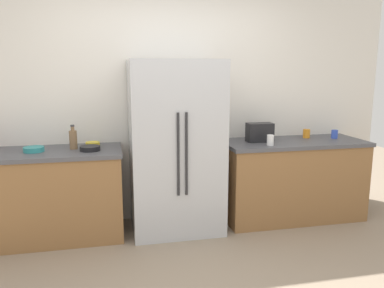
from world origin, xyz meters
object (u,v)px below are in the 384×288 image
at_px(cup_a, 270,140).
at_px(bowl_c, 93,144).
at_px(toaster, 260,132).
at_px(bottle_a, 73,139).
at_px(cup_c, 334,134).
at_px(bowl_a, 90,148).
at_px(bowl_b, 34,149).
at_px(refrigerator, 176,147).
at_px(cup_b, 306,134).

distance_m(cup_a, bowl_c, 1.82).
height_order(toaster, bottle_a, bottle_a).
relative_size(cup_c, bowl_a, 0.49).
relative_size(toaster, bowl_a, 1.43).
relative_size(bottle_a, cup_c, 2.51).
bearing_deg(cup_c, bowl_b, -179.12).
height_order(refrigerator, toaster, refrigerator).
bearing_deg(toaster, bowl_c, 176.86).
xyz_separation_m(cup_c, bowl_a, (-2.69, -0.11, -0.03)).
bearing_deg(cup_c, bottle_a, 179.88).
relative_size(cup_b, bowl_c, 0.69).
bearing_deg(toaster, cup_b, 9.69).
distance_m(bowl_a, bowl_b, 0.52).
bearing_deg(toaster, cup_c, 0.40).
xyz_separation_m(cup_a, cup_c, (0.89, 0.24, -0.01)).
height_order(cup_a, cup_c, cup_a).
height_order(cup_a, bowl_a, cup_a).
relative_size(toaster, cup_a, 2.52).
bearing_deg(refrigerator, bowl_a, -177.70).
height_order(toaster, cup_b, toaster).
relative_size(bowl_b, bowl_c, 1.35).
relative_size(toaster, bowl_b, 1.44).
bearing_deg(cup_c, bowl_a, -177.66).
bearing_deg(bowl_a, bottle_a, 144.22).
xyz_separation_m(bowl_b, bowl_c, (0.54, 0.14, -0.00)).
distance_m(cup_c, bowl_c, 2.68).
distance_m(bowl_a, bowl_c, 0.20).
distance_m(refrigerator, toaster, 0.95).
relative_size(refrigerator, toaster, 6.33).
bearing_deg(bowl_a, cup_c, 2.34).
relative_size(cup_c, bowl_b, 0.50).
xyz_separation_m(refrigerator, cup_a, (0.96, -0.16, 0.06)).
xyz_separation_m(refrigerator, bottle_a, (-1.01, 0.08, 0.11)).
height_order(bottle_a, cup_c, bottle_a).
bearing_deg(bowl_b, bottle_a, 8.73).
xyz_separation_m(refrigerator, bowl_b, (-1.37, 0.03, 0.03)).
distance_m(bottle_a, cup_b, 2.56).
xyz_separation_m(bottle_a, cup_a, (1.97, -0.24, -0.04)).
relative_size(toaster, bowl_c, 1.94).
xyz_separation_m(refrigerator, cup_b, (1.55, 0.17, 0.06)).
bearing_deg(cup_b, bottle_a, -177.93).
bearing_deg(cup_a, cup_c, 14.91).
bearing_deg(toaster, cup_a, -83.64).
bearing_deg(refrigerator, bottle_a, 175.33).
relative_size(cup_c, bowl_c, 0.67).
relative_size(cup_a, cup_c, 1.15).
bearing_deg(cup_c, toaster, -179.60).
xyz_separation_m(cup_b, bowl_a, (-2.40, -0.21, -0.03)).
xyz_separation_m(cup_a, bowl_a, (-1.81, 0.13, -0.03)).
relative_size(toaster, cup_c, 2.89).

